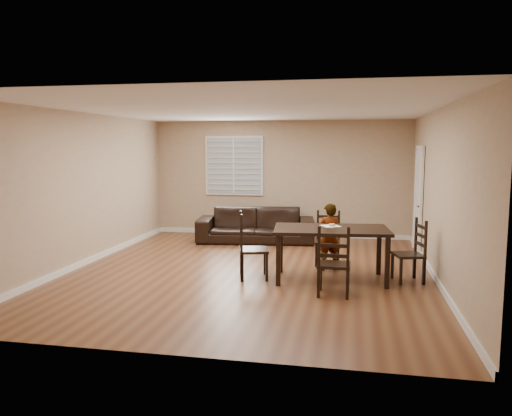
# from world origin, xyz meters

# --- Properties ---
(ground) EXTENTS (7.00, 7.00, 0.00)m
(ground) POSITION_xyz_m (0.00, 0.00, 0.00)
(ground) COLOR brown
(ground) RESTS_ON ground
(room) EXTENTS (6.04, 7.04, 2.72)m
(room) POSITION_xyz_m (0.04, 0.18, 1.81)
(room) COLOR tan
(room) RESTS_ON ground
(dining_table) EXTENTS (1.86, 1.17, 0.83)m
(dining_table) POSITION_xyz_m (1.36, -0.28, 0.75)
(dining_table) COLOR black
(dining_table) RESTS_ON ground
(chair_near) EXTENTS (0.44, 0.41, 0.96)m
(chair_near) POSITION_xyz_m (1.26, 0.83, 0.44)
(chair_near) COLOR black
(chair_near) RESTS_ON ground
(chair_far) EXTENTS (0.46, 0.43, 1.01)m
(chair_far) POSITION_xyz_m (1.44, -1.21, 0.46)
(chair_far) COLOR black
(chair_far) RESTS_ON ground
(chair_left) EXTENTS (0.55, 0.57, 1.06)m
(chair_left) POSITION_xyz_m (0.02, -0.43, 0.48)
(chair_left) COLOR black
(chair_left) RESTS_ON ground
(chair_right) EXTENTS (0.52, 0.54, 0.99)m
(chair_right) POSITION_xyz_m (2.67, -0.13, 0.45)
(chair_right) COLOR black
(chair_right) RESTS_ON ground
(child) EXTENTS (0.48, 0.39, 1.15)m
(child) POSITION_xyz_m (1.30, 0.36, 0.57)
(child) COLOR gray
(child) RESTS_ON ground
(napkin) EXTENTS (0.36, 0.36, 0.00)m
(napkin) POSITION_xyz_m (1.34, -0.08, 0.83)
(napkin) COLOR white
(napkin) RESTS_ON dining_table
(donut) EXTENTS (0.11, 0.11, 0.04)m
(donut) POSITION_xyz_m (1.36, -0.08, 0.86)
(donut) COLOR #BF7F44
(donut) RESTS_ON napkin
(sofa) EXTENTS (2.66, 1.31, 0.75)m
(sofa) POSITION_xyz_m (-0.41, 2.62, 0.37)
(sofa) COLOR black
(sofa) RESTS_ON ground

